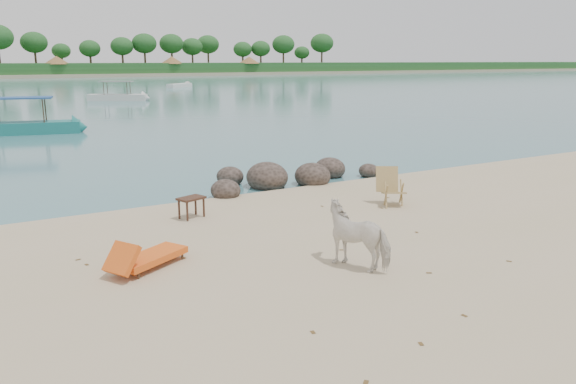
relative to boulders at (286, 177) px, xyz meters
name	(u,v)px	position (x,y,z in m)	size (l,w,h in m)	color
water	(2,85)	(-2.93, 83.17, -0.18)	(400.00, 400.00, 0.00)	#3A7175
boulders	(286,177)	(0.00, 0.00, 0.00)	(6.14, 2.69, 0.95)	#2A221C
cow	(359,236)	(-2.49, -7.09, 0.41)	(0.64, 1.40, 1.19)	white
side_table	(192,209)	(-4.05, -2.47, 0.07)	(0.63, 0.41, 0.51)	#321D14
lounge_chair	(151,254)	(-5.87, -5.22, 0.08)	(1.76, 0.62, 0.53)	orange
deck_chair	(394,188)	(0.99, -3.98, 0.31)	(0.63, 0.70, 0.99)	tan
boat_near	(20,103)	(-5.97, 17.66, 1.38)	(6.42, 1.44, 3.12)	#1A6B68
boat_mid	(117,84)	(4.50, 40.73, 1.32)	(6.19, 1.39, 3.01)	silver
boat_far	(179,85)	(18.77, 63.85, 0.13)	(5.47, 1.23, 0.63)	silver
dead_leaves	(329,259)	(-2.74, -6.47, -0.18)	(8.52, 7.30, 0.00)	brown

